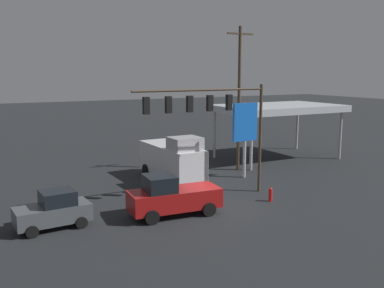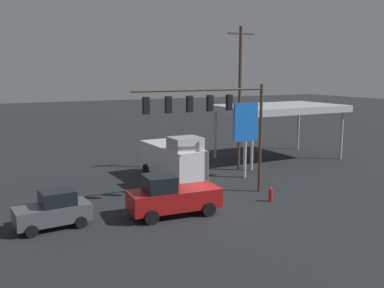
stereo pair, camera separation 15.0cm
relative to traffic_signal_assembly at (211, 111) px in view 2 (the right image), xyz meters
The scene contains 9 objects.
ground_plane 6.12m from the traffic_signal_assembly, 56.29° to the left, with size 200.00×200.00×0.00m, color black.
traffic_signal_assembly is the anchor object (origin of this frame).
utility_pole 8.66m from the traffic_signal_assembly, 135.66° to the right, with size 2.40×0.26×11.67m.
gas_station_canopy 14.85m from the traffic_signal_assembly, 145.20° to the right, with size 11.35×7.19×5.06m.
price_sign 6.56m from the traffic_signal_assembly, 144.50° to the right, with size 2.09×0.27×5.77m.
hatchback_crossing 10.93m from the traffic_signal_assembly, ahead, with size 3.92×2.19×1.97m.
pickup_parked 6.02m from the traffic_signal_assembly, 26.47° to the left, with size 5.33×2.56×2.40m.
delivery_truck 6.56m from the traffic_signal_assembly, 87.89° to the right, with size 2.73×6.87×3.58m.
fire_hydrant 6.46m from the traffic_signal_assembly, 143.96° to the left, with size 0.24×0.24×0.88m.
Camera 2 is at (12.01, 21.11, 8.07)m, focal length 40.00 mm.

